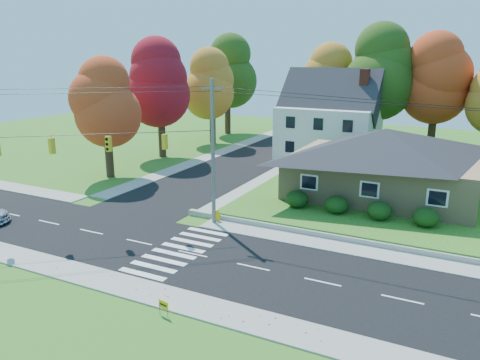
{
  "coord_description": "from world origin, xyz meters",
  "views": [
    {
      "loc": [
        14.11,
        -21.76,
        11.51
      ],
      "look_at": [
        -0.85,
        8.0,
        2.56
      ],
      "focal_mm": 35.0,
      "sensor_mm": 36.0,
      "label": 1
    }
  ],
  "objects": [
    {
      "name": "ground",
      "position": [
        0.0,
        0.0,
        0.0
      ],
      "size": [
        120.0,
        120.0,
        0.0
      ],
      "primitive_type": "plane",
      "color": "#3D7923"
    },
    {
      "name": "road_main",
      "position": [
        0.0,
        0.0,
        0.01
      ],
      "size": [
        90.0,
        8.0,
        0.02
      ],
      "primitive_type": "cube",
      "color": "black",
      "rests_on": "ground"
    },
    {
      "name": "road_cross",
      "position": [
        -8.0,
        26.0,
        0.01
      ],
      "size": [
        8.0,
        44.0,
        0.02
      ],
      "primitive_type": "cube",
      "color": "black",
      "rests_on": "ground"
    },
    {
      "name": "sidewalk_north",
      "position": [
        0.0,
        5.0,
        0.04
      ],
      "size": [
        90.0,
        2.0,
        0.08
      ],
      "primitive_type": "cube",
      "color": "#9C9A90",
      "rests_on": "ground"
    },
    {
      "name": "sidewalk_south",
      "position": [
        0.0,
        -5.0,
        0.04
      ],
      "size": [
        90.0,
        2.0,
        0.08
      ],
      "primitive_type": "cube",
      "color": "#9C9A90",
      "rests_on": "ground"
    },
    {
      "name": "lawn",
      "position": [
        13.0,
        21.0,
        0.25
      ],
      "size": [
        30.0,
        30.0,
        0.5
      ],
      "primitive_type": "cube",
      "color": "#3D7923",
      "rests_on": "ground"
    },
    {
      "name": "ranch_house",
      "position": [
        8.0,
        16.0,
        3.27
      ],
      "size": [
        14.6,
        10.6,
        5.4
      ],
      "color": "tan",
      "rests_on": "lawn"
    },
    {
      "name": "colonial_house",
      "position": [
        0.04,
        28.0,
        4.58
      ],
      "size": [
        10.4,
        8.4,
        9.6
      ],
      "color": "silver",
      "rests_on": "lawn"
    },
    {
      "name": "hedge_row",
      "position": [
        7.5,
        9.8,
        1.14
      ],
      "size": [
        10.7,
        1.7,
        1.27
      ],
      "color": "#163A10",
      "rests_on": "lawn"
    },
    {
      "name": "traffic_infrastructure",
      "position": [
        -0.15,
        1.35,
        5.15
      ],
      "size": [
        38.1,
        10.66,
        10.0
      ],
      "color": "#666059",
      "rests_on": "ground"
    },
    {
      "name": "tree_lot_0",
      "position": [
        -2.0,
        34.0,
        8.31
      ],
      "size": [
        6.72,
        6.72,
        12.51
      ],
      "color": "#3F2A19",
      "rests_on": "lawn"
    },
    {
      "name": "tree_lot_1",
      "position": [
        4.0,
        33.0,
        9.61
      ],
      "size": [
        7.84,
        7.84,
        14.6
      ],
      "color": "#3F2A19",
      "rests_on": "lawn"
    },
    {
      "name": "tree_lot_2",
      "position": [
        10.0,
        34.0,
        8.96
      ],
      "size": [
        7.28,
        7.28,
        13.56
      ],
      "color": "#3F2A19",
      "rests_on": "lawn"
    },
    {
      "name": "tree_west_0",
      "position": [
        -17.0,
        12.0,
        7.15
      ],
      "size": [
        6.16,
        6.16,
        11.47
      ],
      "color": "#3F2A19",
      "rests_on": "ground"
    },
    {
      "name": "tree_west_1",
      "position": [
        -18.0,
        22.0,
        8.46
      ],
      "size": [
        7.28,
        7.28,
        13.56
      ],
      "color": "#3F2A19",
      "rests_on": "ground"
    },
    {
      "name": "tree_west_2",
      "position": [
        -17.0,
        32.0,
        7.81
      ],
      "size": [
        6.72,
        6.72,
        12.51
      ],
      "color": "#3F2A19",
      "rests_on": "ground"
    },
    {
      "name": "tree_west_3",
      "position": [
        -19.0,
        40.0,
        9.11
      ],
      "size": [
        7.84,
        7.84,
        14.6
      ],
      "color": "#3F2A19",
      "rests_on": "ground"
    },
    {
      "name": "white_car",
      "position": [
        -7.32,
        35.3,
        0.7
      ],
      "size": [
        1.61,
        4.21,
        1.37
      ],
      "primitive_type": "imported",
      "rotation": [
        0.0,
        0.0,
        -0.04
      ],
      "color": "silver",
      "rests_on": "road_cross"
    },
    {
      "name": "fire_hydrant",
      "position": [
        -1.46,
        5.58,
        0.43
      ],
      "size": [
        0.52,
        0.4,
        0.9
      ],
      "color": "#F8E804",
      "rests_on": "ground"
    },
    {
      "name": "yard_sign",
      "position": [
        2.47,
        -6.35,
        0.53
      ],
      "size": [
        0.59,
        0.15,
        0.74
      ],
      "color": "black",
      "rests_on": "ground"
    }
  ]
}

